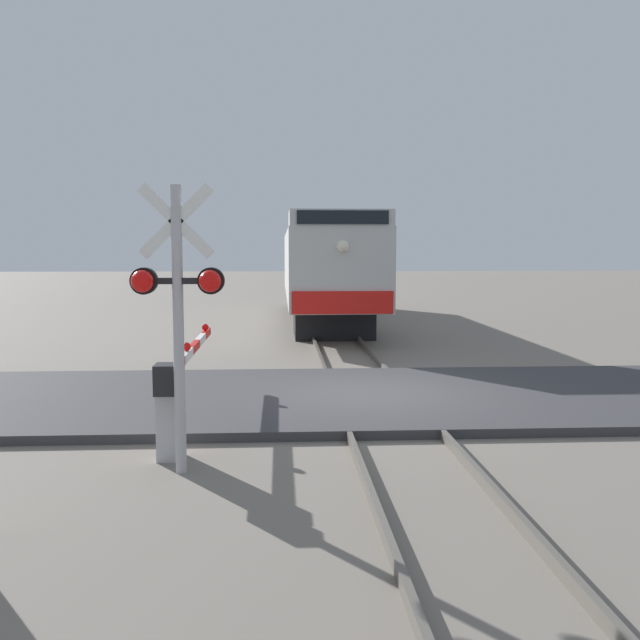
{
  "coord_description": "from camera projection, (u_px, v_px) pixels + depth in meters",
  "views": [
    {
      "loc": [
        -1.75,
        -13.0,
        2.88
      ],
      "look_at": [
        -0.91,
        1.57,
        1.4
      ],
      "focal_mm": 39.06,
      "sensor_mm": 36.0,
      "label": 1
    }
  ],
  "objects": [
    {
      "name": "locomotive",
      "position": [
        324.0,
        269.0,
        27.72
      ],
      "size": [
        3.01,
        17.23,
        4.01
      ],
      "color": "black",
      "rests_on": "ground_plane"
    },
    {
      "name": "road_surface",
      "position": [
        372.0,
        397.0,
        13.29
      ],
      "size": [
        36.0,
        5.56,
        0.15
      ],
      "primitive_type": "cube",
      "color": "#38383A",
      "rests_on": "ground_plane"
    },
    {
      "name": "crossing_signal",
      "position": [
        177.0,
        298.0,
        8.77
      ],
      "size": [
        1.18,
        0.33,
        3.71
      ],
      "color": "#ADADB2",
      "rests_on": "ground_plane"
    },
    {
      "name": "ground_plane",
      "position": [
        372.0,
        401.0,
        13.3
      ],
      "size": [
        160.0,
        160.0,
        0.0
      ],
      "primitive_type": "plane",
      "color": "slate"
    },
    {
      "name": "crossing_gate",
      "position": [
        178.0,
        388.0,
        10.18
      ],
      "size": [
        0.36,
        5.67,
        1.39
      ],
      "color": "silver",
      "rests_on": "ground_plane"
    },
    {
      "name": "rail_track_left",
      "position": [
        335.0,
        397.0,
        13.25
      ],
      "size": [
        0.08,
        80.0,
        0.15
      ],
      "primitive_type": "cube",
      "color": "#59544C",
      "rests_on": "ground_plane"
    },
    {
      "name": "rail_track_right",
      "position": [
        409.0,
        396.0,
        13.33
      ],
      "size": [
        0.08,
        80.0,
        0.15
      ],
      "primitive_type": "cube",
      "color": "#59544C",
      "rests_on": "ground_plane"
    }
  ]
}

